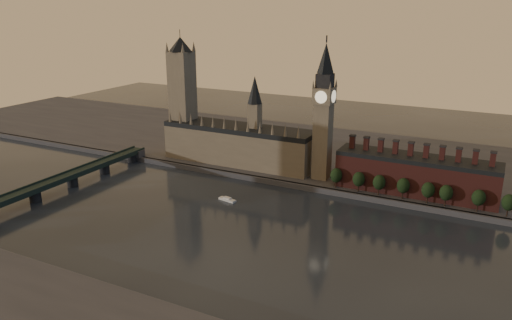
# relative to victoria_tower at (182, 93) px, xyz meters

# --- Properties ---
(ground) EXTENTS (900.00, 900.00, 0.00)m
(ground) POSITION_rel_victoria_tower_xyz_m (120.00, -115.00, -59.09)
(ground) COLOR black
(ground) RESTS_ON ground
(north_bank) EXTENTS (900.00, 182.00, 4.00)m
(north_bank) POSITION_rel_victoria_tower_xyz_m (120.00, 63.04, -57.09)
(north_bank) COLOR #48494D
(north_bank) RESTS_ON ground
(palace_of_westminster) EXTENTS (130.00, 30.30, 74.00)m
(palace_of_westminster) POSITION_rel_victoria_tower_xyz_m (55.59, -0.09, -37.46)
(palace_of_westminster) COLOR #7B6D57
(palace_of_westminster) RESTS_ON north_bank
(victoria_tower) EXTENTS (24.00, 24.00, 108.00)m
(victoria_tower) POSITION_rel_victoria_tower_xyz_m (0.00, 0.00, 0.00)
(victoria_tower) COLOR #7B6D57
(victoria_tower) RESTS_ON north_bank
(big_ben) EXTENTS (15.00, 15.00, 107.00)m
(big_ben) POSITION_rel_victoria_tower_xyz_m (130.00, -5.00, -2.26)
(big_ben) COLOR #7B6D57
(big_ben) RESTS_ON north_bank
(chimney_block) EXTENTS (110.00, 25.00, 37.00)m
(chimney_block) POSITION_rel_victoria_tower_xyz_m (200.00, -5.00, -41.27)
(chimney_block) COLOR maroon
(chimney_block) RESTS_ON north_bank
(embankment_tree_0) EXTENTS (8.60, 8.60, 14.88)m
(embankment_tree_0) POSITION_rel_victoria_tower_xyz_m (146.88, -20.38, -45.62)
(embankment_tree_0) COLOR black
(embankment_tree_0) RESTS_ON north_bank
(embankment_tree_1) EXTENTS (8.60, 8.60, 14.88)m
(embankment_tree_1) POSITION_rel_victoria_tower_xyz_m (163.77, -21.07, -45.62)
(embankment_tree_1) COLOR black
(embankment_tree_1) RESTS_ON north_bank
(embankment_tree_2) EXTENTS (8.60, 8.60, 14.88)m
(embankment_tree_2) POSITION_rel_victoria_tower_xyz_m (178.27, -20.93, -45.62)
(embankment_tree_2) COLOR black
(embankment_tree_2) RESTS_ON north_bank
(embankment_tree_3) EXTENTS (8.60, 8.60, 14.88)m
(embankment_tree_3) POSITION_rel_victoria_tower_xyz_m (194.58, -19.94, -45.62)
(embankment_tree_3) COLOR black
(embankment_tree_3) RESTS_ON north_bank
(embankment_tree_4) EXTENTS (8.60, 8.60, 14.88)m
(embankment_tree_4) POSITION_rel_victoria_tower_xyz_m (211.08, -20.79, -45.62)
(embankment_tree_4) COLOR black
(embankment_tree_4) RESTS_ON north_bank
(embankment_tree_5) EXTENTS (8.60, 8.60, 14.88)m
(embankment_tree_5) POSITION_rel_victoria_tower_xyz_m (222.53, -20.83, -45.62)
(embankment_tree_5) COLOR black
(embankment_tree_5) RESTS_ON north_bank
(embankment_tree_6) EXTENTS (8.60, 8.60, 14.88)m
(embankment_tree_6) POSITION_rel_victoria_tower_xyz_m (242.29, -20.49, -45.62)
(embankment_tree_6) COLOR black
(embankment_tree_6) RESTS_ON north_bank
(embankment_tree_7) EXTENTS (8.60, 8.60, 14.88)m
(embankment_tree_7) POSITION_rel_victoria_tower_xyz_m (259.73, -20.73, -45.62)
(embankment_tree_7) COLOR black
(embankment_tree_7) RESTS_ON north_bank
(westminster_bridge) EXTENTS (14.00, 200.00, 11.55)m
(westminster_bridge) POSITION_rel_victoria_tower_xyz_m (-35.00, -117.70, -51.65)
(westminster_bridge) COLOR #1D2E29
(westminster_bridge) RESTS_ON ground
(river_boat) EXTENTS (13.74, 6.25, 2.65)m
(river_boat) POSITION_rel_victoria_tower_xyz_m (84.08, -69.84, -58.07)
(river_boat) COLOR silver
(river_boat) RESTS_ON ground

